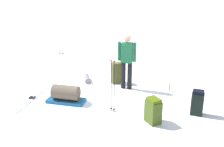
{
  "coord_description": "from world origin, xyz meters",
  "views": [
    {
      "loc": [
        -5.38,
        5.19,
        3.33
      ],
      "look_at": [
        0.0,
        0.0,
        0.7
      ],
      "focal_mm": 44.81,
      "sensor_mm": 36.0,
      "label": 1
    }
  ],
  "objects": [
    {
      "name": "ski_poles_planted_near",
      "position": [
        -0.69,
        0.65,
        0.76
      ],
      "size": [
        0.15,
        0.09,
        1.38
      ],
      "color": "black",
      "rests_on": "ground_plane"
    },
    {
      "name": "sleeping_mat_rolled",
      "position": [
        1.45,
        -0.24,
        0.09
      ],
      "size": [
        0.56,
        0.45,
        0.18
      ],
      "primitive_type": "cylinder",
      "rotation": [
        0.0,
        1.57,
        2.56
      ],
      "color": "gray",
      "rests_on": "ground_plane"
    },
    {
      "name": "backpack_bright",
      "position": [
        -2.29,
        -0.76,
        0.32
      ],
      "size": [
        0.38,
        0.36,
        0.64
      ],
      "color": "black",
      "rests_on": "ground_plane"
    },
    {
      "name": "backpack_large_dark",
      "position": [
        0.68,
        -0.85,
        0.34
      ],
      "size": [
        0.36,
        0.39,
        0.69
      ],
      "color": "#4B4E21",
      "rests_on": "ground_plane"
    },
    {
      "name": "ground_plane",
      "position": [
        0.0,
        0.0,
        0.0
      ],
      "size": [
        80.0,
        80.0,
        0.0
      ],
      "primitive_type": "plane",
      "color": "white"
    },
    {
      "name": "ski_pair_near",
      "position": [
        1.46,
        1.77,
        0.01
      ],
      "size": [
        1.16,
        1.71,
        0.05
      ],
      "color": "silver",
      "rests_on": "ground_plane"
    },
    {
      "name": "backpack_small_spare",
      "position": [
        -1.78,
        0.37,
        0.31
      ],
      "size": [
        0.43,
        0.36,
        0.63
      ],
      "color": "#3F521B",
      "rests_on": "ground_plane"
    },
    {
      "name": "skier_standing",
      "position": [
        0.13,
        -0.74,
        0.95
      ],
      "size": [
        0.5,
        0.36,
        1.7
      ],
      "color": "black",
      "rests_on": "ground_plane"
    },
    {
      "name": "gear_sled",
      "position": [
        0.59,
        1.2,
        0.22
      ],
      "size": [
        1.13,
        0.94,
        0.49
      ],
      "color": "#155284",
      "rests_on": "ground_plane"
    },
    {
      "name": "thermos_bottle",
      "position": [
        -0.93,
        -1.52,
        0.13
      ],
      "size": [
        0.07,
        0.07,
        0.26
      ],
      "primitive_type": "cylinder",
      "color": "#BCB7C2",
      "rests_on": "ground_plane"
    },
    {
      "name": "ski_poles_planted_far",
      "position": [
        1.31,
        0.79,
        0.68
      ],
      "size": [
        0.18,
        0.1,
        1.21
      ],
      "color": "#B3BFC4",
      "rests_on": "ground_plane"
    }
  ]
}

